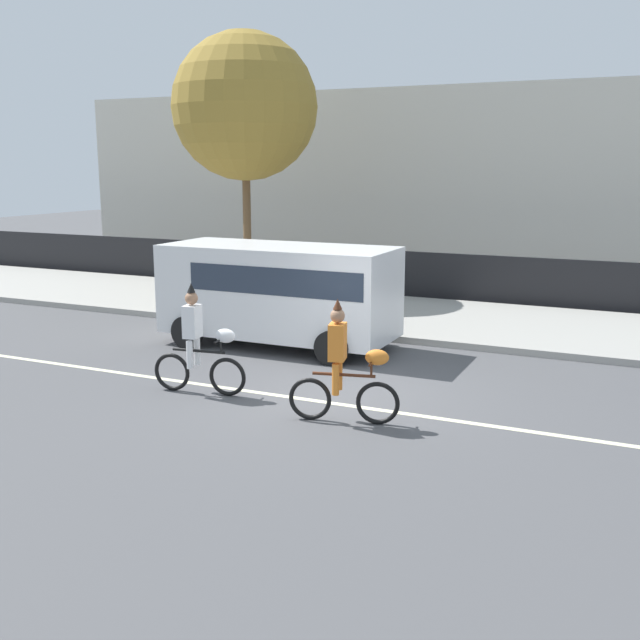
# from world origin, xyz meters

# --- Properties ---
(ground_plane) EXTENTS (80.00, 80.00, 0.00)m
(ground_plane) POSITION_xyz_m (0.00, 0.00, 0.00)
(ground_plane) COLOR #4C4C4F
(road_centre_line) EXTENTS (36.00, 0.14, 0.01)m
(road_centre_line) POSITION_xyz_m (0.00, -0.50, 0.00)
(road_centre_line) COLOR beige
(road_centre_line) RESTS_ON ground
(sidewalk_curb) EXTENTS (60.00, 5.00, 0.15)m
(sidewalk_curb) POSITION_xyz_m (0.00, 6.50, 0.07)
(sidewalk_curb) COLOR #9E9B93
(sidewalk_curb) RESTS_ON ground
(fence_line) EXTENTS (40.00, 0.08, 1.40)m
(fence_line) POSITION_xyz_m (0.00, 9.40, 0.70)
(fence_line) COLOR black
(fence_line) RESTS_ON ground
(building_backdrop) EXTENTS (28.00, 8.00, 6.49)m
(building_backdrop) POSITION_xyz_m (-3.06, 18.00, 3.24)
(building_backdrop) COLOR beige
(building_backdrop) RESTS_ON ground
(parade_cyclist_zebra) EXTENTS (1.71, 0.51, 1.92)m
(parade_cyclist_zebra) POSITION_xyz_m (-2.15, -0.93, 0.84)
(parade_cyclist_zebra) COLOR black
(parade_cyclist_zebra) RESTS_ON ground
(parade_cyclist_orange) EXTENTS (1.69, 0.57, 1.92)m
(parade_cyclist_orange) POSITION_xyz_m (0.68, -1.25, 0.84)
(parade_cyclist_orange) COLOR black
(parade_cyclist_orange) RESTS_ON ground
(parked_van_white) EXTENTS (5.00, 2.22, 2.18)m
(parked_van_white) POSITION_xyz_m (-2.46, 2.70, 1.28)
(parked_van_white) COLOR white
(parked_van_white) RESTS_ON ground
(street_tree_near_lamp) EXTENTS (4.26, 4.26, 7.50)m
(street_tree_near_lamp) POSITION_xyz_m (-6.51, 8.23, 5.51)
(street_tree_near_lamp) COLOR brown
(street_tree_near_lamp) RESTS_ON sidewalk_curb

